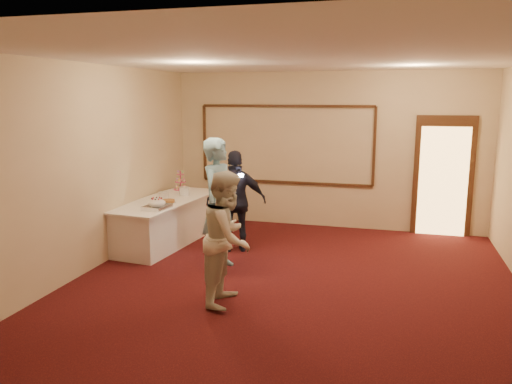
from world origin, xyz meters
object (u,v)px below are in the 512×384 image
Objects in this scene: cupcake_stand at (181,182)px; plate_stack_b at (184,191)px; man at (219,204)px; guest at (236,201)px; woman at (228,238)px; tart at (168,201)px; buffet_table at (166,221)px; plate_stack_a at (164,196)px; pavlova_tray at (157,205)px.

plate_stack_b is at bearing -59.90° from cupcake_stand.
guest is at bearing 12.58° from man.
man reaches higher than cupcake_stand.
man is 0.89m from guest.
tart is at bearing 40.53° from woman.
buffet_table is 1.51× the size of guest.
cupcake_stand is 1.00m from plate_stack_a.
buffet_table is 5.04× the size of pavlova_tray.
pavlova_tray is at bearing -74.91° from buffet_table.
plate_stack_a is at bearing -23.62° from guest.
plate_stack_a is (0.12, -0.99, -0.07)m from cupcake_stand.
plate_stack_b is 3.10m from woman.
pavlova_tray is 0.48m from tart.
buffet_table is at bearing -110.56° from plate_stack_b.
plate_stack_b is at bearing 91.34° from pavlova_tray.
plate_stack_b is at bearing 89.59° from tart.
plate_stack_b is 1.28m from guest.
man is at bearing -52.74° from cupcake_stand.
plate_stack_a is at bearing 130.74° from tart.
guest reaches higher than pavlova_tray.
plate_stack_b reaches higher than tart.
woman is at bearing -56.78° from plate_stack_b.
pavlova_tray is 0.30× the size of guest.
guest reaches higher than tart.
guest is (1.13, 0.60, -0.01)m from pavlova_tray.
man is at bearing 70.90° from guest.
woman reaches higher than buffet_table.
cupcake_stand is (-0.32, 1.66, 0.07)m from pavlova_tray.
pavlova_tray reaches higher than tart.
tart is (-0.03, 0.47, -0.05)m from pavlova_tray.
plate_stack_a is 1.34m from guest.
woman is (1.70, -2.59, -0.02)m from plate_stack_b.
plate_stack_b is (0.16, 0.44, 0.46)m from buffet_table.
cupcake_stand is at bearing -56.50° from guest.
man is 1.16× the size of guest.
pavlova_tray is 1.25× the size of cupcake_stand.
plate_stack_a is 1.66m from man.
buffet_table is at bearing 124.24° from tart.
guest is at bearing -25.28° from plate_stack_b.
plate_stack_b is at bearing 32.20° from woman.
pavlova_tray is 1.69m from cupcake_stand.
plate_stack_b is 0.11× the size of woman.
man is (1.15, -0.28, 0.13)m from pavlova_tray.
plate_stack_a is 0.09× the size of man.
tart is at bearing -90.41° from plate_stack_b.
woman is (2.00, -3.11, -0.08)m from cupcake_stand.
pavlova_tray is 2.72× the size of plate_stack_b.
woman reaches higher than pavlova_tray.
pavlova_tray is 0.30× the size of woman.
cupcake_stand is 3.69m from woman.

